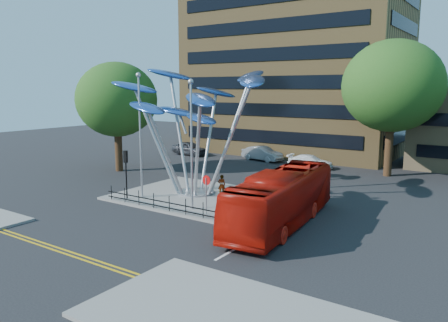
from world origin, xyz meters
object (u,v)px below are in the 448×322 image
Objects in this scene: no_entry_sign_island at (206,188)px; parked_car_left at (189,148)px; street_lamp_left at (140,124)px; leaf_sculpture at (195,102)px; parked_car_right at (310,162)px; tree_left at (117,100)px; pedestrian at (222,185)px; tree_right at (393,86)px; parked_car_mid at (262,154)px; red_bus at (282,198)px; traffic_light_island at (126,164)px; street_lamp_right at (191,133)px.

no_entry_sign_island reaches higher than parked_car_left.
street_lamp_left reaches higher than no_entry_sign_island.
no_entry_sign_island is (6.50, -0.98, -3.54)m from street_lamp_left.
parked_car_right is (2.74, 15.00, -6.22)m from leaf_sculpture.
leaf_sculpture is at bearing -15.55° from tree_left.
street_lamp_left is at bearing 0.90° from pedestrian.
tree_right reaches higher than parked_car_left.
parked_car_mid is at bearing 102.02° from leaf_sculpture.
street_lamp_left is 0.77× the size of red_bus.
traffic_light_island is 21.62m from parked_car_left.
street_lamp_left is at bearing -143.44° from parked_car_left.
no_entry_sign_island is at bearing 76.80° from pedestrian.
red_bus is (4.60, 1.14, -0.22)m from no_entry_sign_island.
street_lamp_right is at bearing -179.82° from red_bus.
parked_car_right is (14.67, 11.68, -6.14)m from tree_left.
traffic_light_island is (-5.50, -0.50, -2.48)m from street_lamp_right.
red_bus is (11.10, 0.16, -3.76)m from street_lamp_left.
parked_car_left is (-14.80, 14.71, -0.11)m from pedestrian.
red_bus reaches higher than parked_car_right.
parked_car_left is 9.29m from parked_car_mid.
traffic_light_island reaches higher than parked_car_mid.
traffic_light_island is 11.70m from red_bus.
traffic_light_island is 7.05m from no_entry_sign_island.
parked_car_left is at bearing 119.34° from street_lamp_left.
red_bus is 27.96m from parked_car_left.
pedestrian is (-6.54, 3.34, -0.68)m from red_bus.
tree_right is at bearing 79.65° from red_bus.
street_lamp_right is at bearing -153.66° from parked_car_mid.
parked_car_mid is (-13.54, 1.00, -7.25)m from tree_right.
parked_car_mid is (9.20, 1.29, -0.02)m from parked_car_left.
parked_car_mid is at bearing 110.21° from no_entry_sign_island.
tree_left is 0.90× the size of red_bus.
tree_left is 4.21× the size of no_entry_sign_island.
parked_car_right is (6.21, -1.32, -0.13)m from parked_car_mid.
tree_left is 1.17× the size of street_lamp_left.
pedestrian is (-7.94, -15.00, -7.12)m from tree_right.
parked_car_mid is (-5.60, 16.00, -0.13)m from pedestrian.
tree_left reaches higher than traffic_light_island.
no_entry_sign_island is 4.97m from pedestrian.
leaf_sculpture is at bearing 163.24° from parked_car_right.
street_lamp_right is at bearing -25.77° from tree_left.
parked_car_right is at bearing 38.53° from tree_left.
leaf_sculpture is at bearing 134.33° from no_entry_sign_island.
parked_car_right is (-5.93, 18.02, -0.94)m from red_bus.
tree_right is 15.39m from parked_car_mid.
leaf_sculpture is 1.11× the size of red_bus.
tree_right reaches higher than tree_left.
leaf_sculpture is 16.47m from parked_car_right.
parked_car_left is at bearing 107.50° from parked_car_mid.
leaf_sculpture is 8.29× the size of pedestrian.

